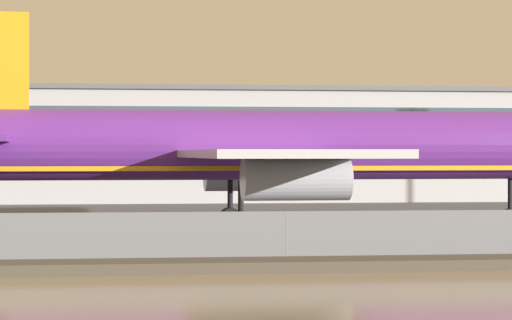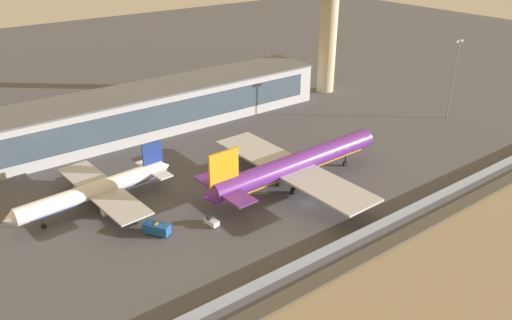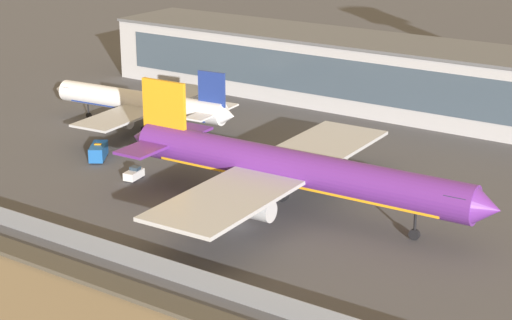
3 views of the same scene
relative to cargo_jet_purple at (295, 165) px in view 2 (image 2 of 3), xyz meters
name	(u,v)px [view 2 (image 2 of 3)]	position (x,y,z in m)	size (l,w,h in m)	color
ground_plane	(309,203)	(-2.69, -7.83, -5.59)	(500.00, 500.00, 0.00)	#4C4C51
shoreline_seawall	(382,247)	(-2.69, -28.33, -5.34)	(320.00, 3.00, 0.50)	#474238
perimeter_fence	(364,232)	(-2.69, -23.83, -4.37)	(280.00, 0.10, 2.43)	slate
cargo_jet_purple	(295,165)	(0.00, 0.00, 0.00)	(52.48, 45.13, 14.64)	#602889
passenger_jet_white	(97,190)	(-40.00, 17.63, -1.27)	(37.05, 31.69, 11.31)	white
baggage_tug	(211,222)	(-24.21, -2.39, -4.78)	(2.08, 3.41, 1.80)	white
ops_van	(157,229)	(-34.44, 1.10, -4.31)	(4.65, 5.48, 2.48)	#19519E
control_tower	(329,22)	(55.75, 48.23, 18.69)	(12.00, 12.00, 42.35)	#C6B793
terminal_building	(146,110)	(-12.26, 52.03, 0.61)	(113.26, 17.82, 12.36)	#B2B2B7
apron_light_mast_apron_east	(454,76)	(66.93, 5.32, 7.92)	(3.20, 0.40, 24.40)	gray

